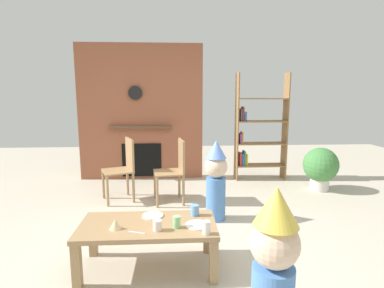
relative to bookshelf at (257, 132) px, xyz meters
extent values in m
plane|color=#BCB29E|center=(-1.44, -2.40, -0.86)|extent=(12.00, 12.00, 0.00)
cube|color=#935138|center=(-2.07, 0.20, 0.34)|extent=(2.20, 0.18, 2.40)
cube|color=black|center=(-2.07, 0.10, -0.51)|extent=(0.70, 0.02, 0.60)
cube|color=brown|center=(-2.07, 0.06, 0.09)|extent=(1.10, 0.10, 0.04)
cylinder|color=black|center=(-2.15, 0.08, 0.69)|extent=(0.24, 0.04, 0.24)
cube|color=olive|center=(-0.37, 0.00, 0.09)|extent=(0.02, 0.28, 1.90)
cube|color=olive|center=(0.51, 0.00, 0.09)|extent=(0.02, 0.28, 1.90)
cube|color=olive|center=(0.07, 0.00, -0.61)|extent=(0.86, 0.28, 0.02)
cube|color=olive|center=(0.07, 0.00, -0.21)|extent=(0.86, 0.28, 0.02)
cube|color=olive|center=(0.07, 0.00, 0.19)|extent=(0.86, 0.28, 0.02)
cube|color=olive|center=(0.07, 0.00, 0.59)|extent=(0.86, 0.28, 0.02)
cube|color=#B23333|center=(-0.30, 0.00, -0.48)|extent=(0.04, 0.20, 0.22)
cube|color=#3359A5|center=(-0.26, 0.00, -0.49)|extent=(0.03, 0.20, 0.21)
cube|color=#3F8C4C|center=(-0.22, 0.00, -0.47)|extent=(0.03, 0.20, 0.25)
cube|color=gold|center=(-0.19, 0.00, -0.50)|extent=(0.03, 0.20, 0.20)
cube|color=#8C4C99|center=(-0.31, 0.00, -0.11)|extent=(0.03, 0.20, 0.17)
cube|color=#D87F3F|center=(-0.27, 0.00, -0.09)|extent=(0.02, 0.20, 0.21)
cube|color=#4C4C51|center=(-0.31, 0.00, 0.31)|extent=(0.03, 0.20, 0.22)
cube|color=#B23333|center=(-0.27, 0.00, 0.33)|extent=(0.02, 0.20, 0.25)
cube|color=#3359A5|center=(-0.23, 0.00, 0.28)|extent=(0.04, 0.20, 0.16)
cube|color=#9E7A51|center=(-1.72, -2.81, -0.46)|extent=(1.18, 0.59, 0.04)
cube|color=#9E7A51|center=(-2.26, -3.06, -0.67)|extent=(0.07, 0.07, 0.37)
cube|color=#9E7A51|center=(-1.17, -3.06, -0.67)|extent=(0.07, 0.07, 0.37)
cube|color=#9E7A51|center=(-2.26, -2.56, -0.67)|extent=(0.07, 0.07, 0.37)
cube|color=#9E7A51|center=(-1.17, -2.56, -0.67)|extent=(0.07, 0.07, 0.37)
cylinder|color=silver|center=(-1.23, -3.04, -0.39)|extent=(0.06, 0.06, 0.11)
cylinder|color=#8CD18C|center=(-1.47, -2.90, -0.39)|extent=(0.06, 0.06, 0.10)
cylinder|color=#669EE0|center=(-1.30, -2.65, -0.39)|extent=(0.08, 0.08, 0.10)
cylinder|color=silver|center=(-1.63, -2.95, -0.40)|extent=(0.07, 0.07, 0.09)
cylinder|color=white|center=(-1.69, -2.65, -0.44)|extent=(0.19, 0.19, 0.01)
cylinder|color=white|center=(-1.29, -2.88, -0.44)|extent=(0.20, 0.20, 0.01)
cone|color=#EAC68C|center=(-1.98, -2.90, -0.40)|extent=(0.10, 0.10, 0.09)
cube|color=silver|center=(-1.79, -2.99, -0.44)|extent=(0.15, 0.07, 0.01)
sphere|color=beige|center=(-0.92, -3.75, -0.16)|extent=(0.29, 0.29, 0.29)
cone|color=#F2D14C|center=(-0.92, -3.75, 0.06)|extent=(0.26, 0.26, 0.23)
cylinder|color=#4C7FC6|center=(-0.98, -1.79, -0.59)|extent=(0.24, 0.24, 0.53)
sphere|color=beige|center=(-0.98, -1.79, -0.19)|extent=(0.27, 0.27, 0.27)
cone|color=#668CE5|center=(-0.98, -1.79, 0.02)|extent=(0.25, 0.25, 0.22)
cube|color=#9E7A51|center=(-2.30, -1.03, -0.42)|extent=(0.52, 0.52, 0.02)
cube|color=#9E7A51|center=(-2.13, -0.96, -0.18)|extent=(0.17, 0.38, 0.45)
cylinder|color=#9E7A51|center=(-2.53, -0.93, -0.64)|extent=(0.04, 0.04, 0.43)
cylinder|color=#9E7A51|center=(-2.40, -1.26, -0.64)|extent=(0.04, 0.04, 0.43)
cylinder|color=#9E7A51|center=(-2.20, -0.80, -0.64)|extent=(0.04, 0.04, 0.43)
cylinder|color=#9E7A51|center=(-2.07, -1.13, -0.64)|extent=(0.04, 0.04, 0.43)
cube|color=#9E7A51|center=(-1.57, -1.15, -0.42)|extent=(0.45, 0.45, 0.02)
cube|color=#9E7A51|center=(-1.38, -1.13, -0.18)|extent=(0.09, 0.40, 0.45)
cylinder|color=#9E7A51|center=(-1.77, -1.00, -0.64)|extent=(0.04, 0.04, 0.43)
cylinder|color=#9E7A51|center=(-1.72, -1.36, -0.64)|extent=(0.04, 0.04, 0.43)
cylinder|color=#9E7A51|center=(-1.41, -0.95, -0.64)|extent=(0.04, 0.04, 0.43)
cylinder|color=#9E7A51|center=(-1.36, -1.31, -0.64)|extent=(0.04, 0.04, 0.43)
cylinder|color=beige|center=(0.85, -0.72, -0.77)|extent=(0.29, 0.29, 0.18)
sphere|color=#428240|center=(0.85, -0.72, -0.44)|extent=(0.55, 0.55, 0.55)
camera|label=1|loc=(-1.48, -5.33, 0.67)|focal=28.47mm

